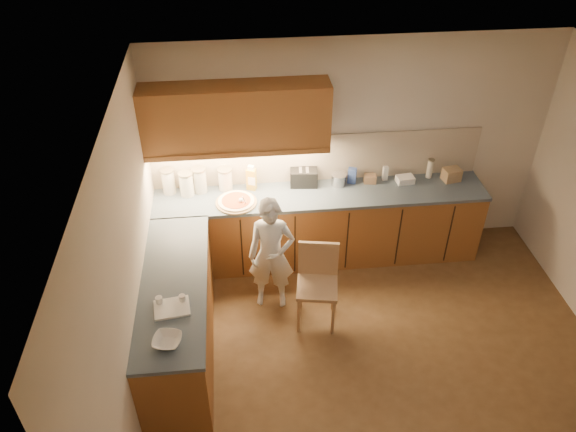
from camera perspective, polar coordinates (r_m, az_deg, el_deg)
The scene contains 24 objects.
room at distance 4.64m, azimuth 11.45°, elevation -1.48°, with size 4.54×4.50×2.62m.
l_counter at distance 6.21m, azimuth -1.18°, elevation -3.80°, with size 3.77×2.62×0.92m.
backsplash at distance 6.42m, azimuth 3.05°, elevation 5.91°, with size 3.75×0.02×0.58m, color #C0AF95.
upper_cabinets at distance 5.91m, azimuth -5.30°, elevation 9.96°, with size 1.95×0.36×0.73m.
pizza_on_board at distance 6.18m, azimuth -5.26°, elevation 1.46°, with size 0.45×0.45×0.18m.
child at distance 5.87m, azimuth -1.70°, elevation -3.95°, with size 0.49×0.32×1.34m, color white.
wooden_chair at distance 5.80m, azimuth 3.02°, elevation -6.37°, with size 0.48×0.48×0.92m.
mixing_bowl at distance 4.78m, azimuth -12.17°, elevation -12.29°, with size 0.23×0.23×0.06m, color white.
canister_a at distance 6.39m, azimuth -12.06°, elevation 3.48°, with size 0.15×0.15×0.30m.
canister_b at distance 6.33m, azimuth -10.27°, elevation 3.24°, with size 0.16×0.16×0.29m.
canister_c at distance 6.35m, azimuth -8.96°, elevation 3.63°, with size 0.16×0.16×0.30m.
canister_d at distance 6.36m, azimuth -6.40°, elevation 3.76°, with size 0.16×0.16×0.27m.
oil_jug at distance 6.34m, azimuth -3.75°, elevation 3.82°, with size 0.12×0.11×0.31m.
toaster at distance 6.42m, azimuth 1.61°, elevation 3.93°, with size 0.33×0.21×0.20m.
steel_pot at distance 6.47m, azimuth 5.16°, elevation 3.74°, with size 0.18×0.18×0.14m.
blue_box at distance 6.50m, azimuth 6.53°, elevation 4.10°, with size 0.09×0.07×0.19m, color #334B99.
card_box_a at distance 6.56m, azimuth 8.33°, elevation 3.77°, with size 0.14×0.10×0.10m, color #A8805A.
white_bottle at distance 6.62m, azimuth 9.85°, elevation 4.31°, with size 0.06×0.06×0.17m, color silver.
flat_pack at distance 6.63m, azimuth 11.81°, elevation 3.65°, with size 0.20×0.14×0.08m, color white.
tall_jar at distance 6.75m, azimuth 14.23°, elevation 4.73°, with size 0.08×0.08×0.24m.
card_box_b at distance 6.79m, azimuth 16.28°, elevation 4.07°, with size 0.19×0.15×0.15m, color tan.
dough_cloth at distance 5.05m, azimuth -11.71°, elevation -9.13°, with size 0.31×0.24×0.02m, color white.
spice_jar_a at distance 5.09m, azimuth -12.96°, elevation -8.39°, with size 0.06×0.06×0.08m, color white.
spice_jar_b at distance 5.07m, azimuth -10.69°, elevation -8.26°, with size 0.06×0.06×0.08m, color silver.
Camera 1 is at (-1.29, -3.46, 4.49)m, focal length 35.00 mm.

